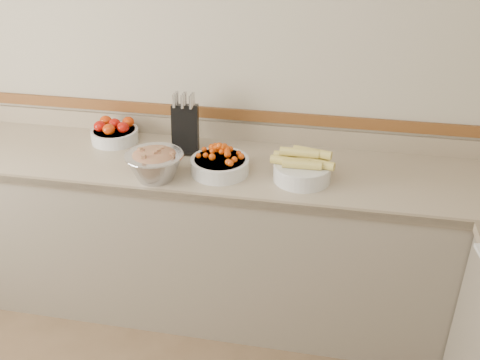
% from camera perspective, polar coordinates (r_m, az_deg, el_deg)
% --- Properties ---
extents(back_wall, '(4.00, 0.00, 4.00)m').
position_cam_1_polar(back_wall, '(2.90, -4.45, 11.97)').
color(back_wall, '#B6AD96').
rests_on(back_wall, ground_plane).
extents(counter_back, '(4.00, 0.65, 1.08)m').
position_cam_1_polar(counter_back, '(2.98, -5.45, -5.67)').
color(counter_back, gray).
rests_on(counter_back, ground_plane).
extents(knife_block, '(0.16, 0.19, 0.33)m').
position_cam_1_polar(knife_block, '(2.81, -5.86, 5.60)').
color(knife_block, black).
rests_on(knife_block, counter_back).
extents(tomato_bowl, '(0.26, 0.26, 0.13)m').
position_cam_1_polar(tomato_bowl, '(3.02, -13.25, 4.97)').
color(tomato_bowl, silver).
rests_on(tomato_bowl, counter_back).
extents(cherry_tomato_bowl, '(0.29, 0.29, 0.16)m').
position_cam_1_polar(cherry_tomato_bowl, '(2.61, -2.15, 1.84)').
color(cherry_tomato_bowl, silver).
rests_on(cherry_tomato_bowl, counter_back).
extents(corn_bowl, '(0.31, 0.28, 0.16)m').
position_cam_1_polar(corn_bowl, '(2.55, 6.67, 1.28)').
color(corn_bowl, silver).
rests_on(corn_bowl, counter_back).
extents(rhubarb_bowl, '(0.28, 0.28, 0.16)m').
position_cam_1_polar(rhubarb_bowl, '(2.57, -9.08, 1.78)').
color(rhubarb_bowl, '#B2B2BA').
rests_on(rhubarb_bowl, counter_back).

